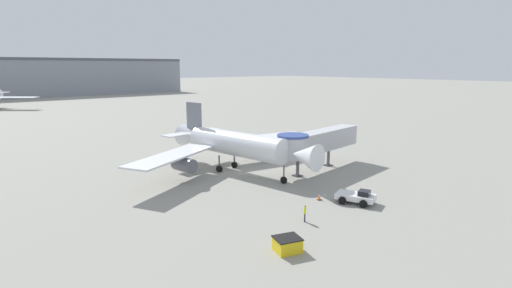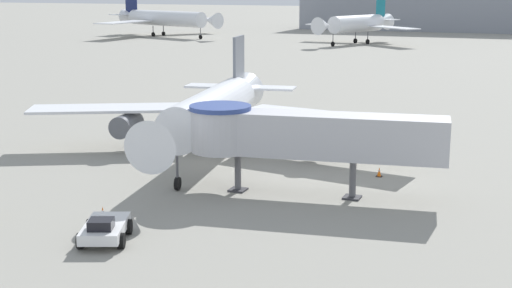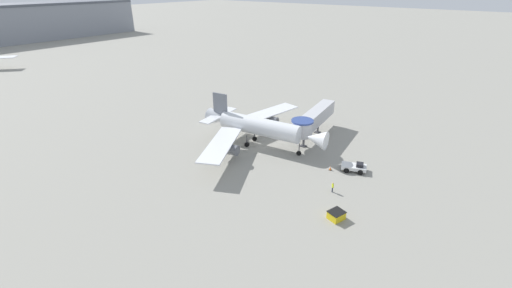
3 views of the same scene
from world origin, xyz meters
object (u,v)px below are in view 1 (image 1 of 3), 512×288
service_container_yellow (287,244)px  traffic_cone_starboard_wing (301,156)px  main_airplane (233,144)px  pushback_tug_white (356,197)px  ground_crew_marshaller (305,212)px  traffic_cone_near_nose (319,197)px  jet_bridge (315,142)px

service_container_yellow → traffic_cone_starboard_wing: bearing=41.7°
main_airplane → service_container_yellow: main_airplane is taller
main_airplane → traffic_cone_starboard_wing: main_airplane is taller
pushback_tug_white → ground_crew_marshaller: (-8.08, -0.04, 0.23)m
main_airplane → service_container_yellow: 25.26m
main_airplane → traffic_cone_near_nose: bearing=-98.6°
main_airplane → service_container_yellow: size_ratio=13.03×
pushback_tug_white → traffic_cone_starboard_wing: bearing=37.8°
pushback_tug_white → traffic_cone_near_nose: size_ratio=6.03×
jet_bridge → ground_crew_marshaller: jet_bridge is taller
jet_bridge → traffic_cone_starboard_wing: bearing=48.8°
traffic_cone_near_nose → traffic_cone_starboard_wing: size_ratio=1.08×
ground_crew_marshaller → jet_bridge: bearing=-7.7°
service_container_yellow → traffic_cone_near_nose: (11.38, 6.62, -0.23)m
main_airplane → jet_bridge: 11.31m
traffic_cone_near_nose → ground_crew_marshaller: ground_crew_marshaller is taller
traffic_cone_starboard_wing → ground_crew_marshaller: ground_crew_marshaller is taller
pushback_tug_white → service_container_yellow: (-13.64, -3.38, -0.14)m
traffic_cone_near_nose → traffic_cone_starboard_wing: (13.25, 15.37, -0.03)m
pushback_tug_white → ground_crew_marshaller: ground_crew_marshaller is taller
traffic_cone_near_nose → ground_crew_marshaller: size_ratio=0.45×
pushback_tug_white → jet_bridge: bearing=39.2°
service_container_yellow → traffic_cone_starboard_wing: 33.02m
main_airplane → ground_crew_marshaller: size_ratio=19.62×
ground_crew_marshaller → main_airplane: bearing=25.9°
traffic_cone_near_nose → pushback_tug_white: bearing=-55.1°
service_container_yellow → pushback_tug_white: bearing=13.9°
service_container_yellow → traffic_cone_starboard_wing: (24.63, 21.98, -0.25)m
pushback_tug_white → ground_crew_marshaller: size_ratio=2.74×
jet_bridge → traffic_cone_starboard_wing: jet_bridge is taller
main_airplane → ground_crew_marshaller: 20.05m
main_airplane → traffic_cone_near_nose: 16.08m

